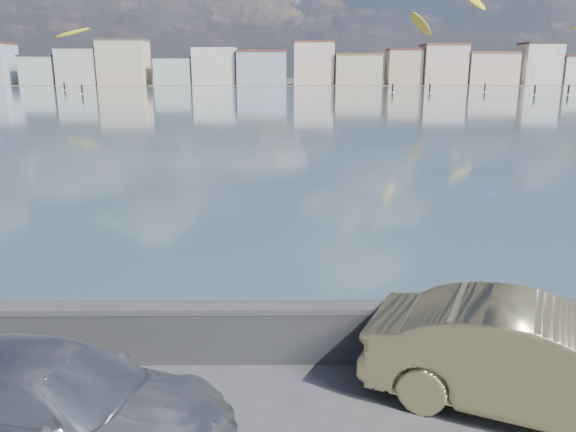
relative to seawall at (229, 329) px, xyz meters
The scene contains 9 objects.
bay_water 88.80m from the seawall, 90.00° to the left, with size 500.00×177.00×0.00m, color #355360.
far_shore_strip 197.30m from the seawall, 90.00° to the left, with size 500.00×60.00×0.00m, color #4C473D.
seawall is the anchor object (origin of this frame).
far_buildings 183.39m from the seawall, 89.59° to the left, with size 240.79×13.26×14.60m.
car_silver 3.06m from the seawall, 130.86° to the right, with size 1.92×4.71×1.37m, color #BBBDC3.
car_champagne 4.76m from the seawall, 18.26° to the right, with size 1.68×4.80×1.58m, color tan.
kitesurfer_2 131.70m from the seawall, 75.55° to the left, with size 8.53×15.75×17.85m.
kitesurfer_4 153.35m from the seawall, 110.43° to the left, with size 9.56×12.97×15.93m.
kitesurfer_12 143.38m from the seawall, 70.82° to the left, with size 6.03×17.82×24.29m.
Camera 1 is at (0.91, -5.94, 4.79)m, focal length 35.00 mm.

